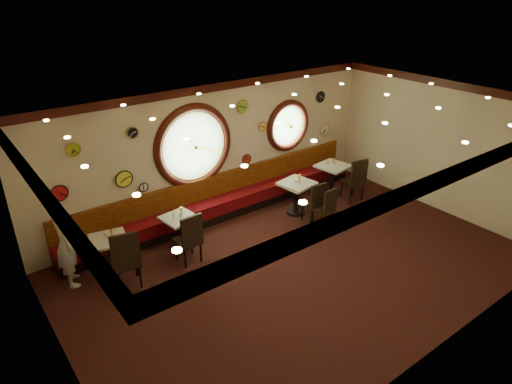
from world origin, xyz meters
name	(u,v)px	position (x,y,z in m)	size (l,w,h in m)	color
floor	(298,266)	(0.00, 0.00, 0.00)	(9.00, 6.00, 0.00)	black
ceiling	(305,112)	(0.00, 0.00, 3.20)	(9.00, 6.00, 0.02)	gold
wall_back	(216,151)	(0.00, 3.00, 1.60)	(9.00, 0.02, 3.20)	beige
wall_front	(445,270)	(0.00, -3.00, 1.60)	(9.00, 0.02, 3.20)	beige
wall_left	(53,283)	(-4.50, 0.00, 1.60)	(0.02, 6.00, 3.20)	beige
wall_right	(440,146)	(4.50, 0.00, 1.60)	(0.02, 6.00, 3.20)	beige
molding_back	(215,87)	(0.00, 2.95, 3.11)	(9.00, 0.10, 0.18)	#350E09
molding_front	(462,170)	(0.00, -2.95, 3.11)	(9.00, 0.10, 0.18)	#350E09
molding_left	(33,180)	(-4.45, 0.00, 3.11)	(0.10, 6.00, 0.18)	#350E09
molding_right	(451,84)	(4.45, 0.00, 3.11)	(0.10, 6.00, 0.18)	#350E09
banquette_base	(224,211)	(0.00, 2.72, 0.10)	(8.00, 0.55, 0.20)	black
banquette_seat	(224,202)	(0.00, 2.72, 0.35)	(8.00, 0.55, 0.30)	#5A070F
banquette_back	(219,184)	(0.00, 2.94, 0.75)	(8.00, 0.10, 0.55)	#5B1007
porthole_left_glass	(193,146)	(-0.60, 3.00, 1.85)	(1.66, 1.66, 0.02)	#91C174
porthole_left_frame	(194,146)	(-0.60, 2.98, 1.85)	(1.98, 1.98, 0.18)	#350E09
porthole_left_ring	(194,147)	(-0.60, 2.95, 1.85)	(1.61, 1.61, 0.03)	gold
porthole_right_glass	(287,126)	(2.20, 3.00, 1.80)	(1.10, 1.10, 0.02)	#91C174
porthole_right_frame	(288,126)	(2.20, 2.98, 1.80)	(1.38, 1.38, 0.18)	#350E09
porthole_right_ring	(289,126)	(2.20, 2.95, 1.80)	(1.09, 1.09, 0.03)	gold
wall_clock_0	(242,106)	(0.75, 2.96, 2.55)	(0.30, 0.30, 0.03)	#7CC13C
wall_clock_1	(73,150)	(-3.20, 2.96, 2.35)	(0.26, 0.26, 0.03)	#A3D129
wall_clock_2	(59,193)	(-3.60, 2.96, 1.55)	(0.32, 0.32, 0.03)	red
wall_clock_3	(262,126)	(1.35, 2.96, 1.95)	(0.22, 0.22, 0.03)	#FFD954
wall_clock_4	(143,187)	(-1.90, 2.96, 1.20)	(0.20, 0.20, 0.03)	white
wall_clock_5	(246,159)	(0.85, 2.96, 1.20)	(0.24, 0.24, 0.03)	red
wall_clock_6	(325,129)	(3.55, 2.96, 1.45)	(0.34, 0.34, 0.03)	white
wall_clock_7	(320,97)	(3.30, 2.96, 2.40)	(0.28, 0.28, 0.03)	black
wall_clock_8	(132,133)	(-2.00, 2.96, 2.45)	(0.24, 0.24, 0.03)	black
wall_clock_9	(124,179)	(-2.30, 2.96, 1.50)	(0.36, 0.36, 0.03)	#FAFA37
table_a	(110,251)	(-3.08, 2.10, 0.48)	(0.82, 0.82, 0.76)	black
table_b	(180,228)	(-1.55, 2.06, 0.47)	(0.75, 0.75, 0.74)	black
table_c	(296,194)	(1.49, 1.77, 0.50)	(0.79, 0.79, 0.79)	black
table_d	(296,194)	(1.48, 1.76, 0.52)	(0.86, 0.86, 0.82)	black
table_e	(332,176)	(2.96, 2.01, 0.52)	(0.85, 0.85, 0.83)	black
chair_a	(126,256)	(-3.01, 1.39, 0.70)	(0.61, 0.61, 0.76)	black
chair_b	(190,236)	(-1.67, 1.41, 0.64)	(0.48, 0.48, 0.70)	black
chair_c	(316,200)	(1.52, 1.12, 0.59)	(0.47, 0.47, 0.64)	black
chair_d	(327,205)	(1.56, 0.81, 0.57)	(0.45, 0.45, 0.61)	black
chair_e	(356,177)	(3.14, 1.36, 0.66)	(0.56, 0.56, 0.72)	black
condiment_a_salt	(104,235)	(-3.11, 2.18, 0.81)	(0.03, 0.03, 0.10)	silver
condiment_b_salt	(173,216)	(-1.68, 2.07, 0.80)	(0.04, 0.04, 0.11)	silver
condiment_c_salt	(296,182)	(1.46, 1.76, 0.84)	(0.03, 0.03, 0.09)	silver
condiment_d_salt	(295,181)	(1.41, 1.77, 0.88)	(0.04, 0.04, 0.11)	#BABBBF
condiment_a_pepper	(107,237)	(-3.09, 2.10, 0.80)	(0.03, 0.03, 0.09)	silver
condiment_b_pepper	(180,214)	(-1.53, 2.08, 0.79)	(0.04, 0.04, 0.10)	silver
condiment_c_pepper	(300,183)	(1.51, 1.68, 0.84)	(0.03, 0.03, 0.10)	silver
condiment_d_pepper	(298,180)	(1.51, 1.76, 0.87)	(0.03, 0.03, 0.09)	silver
condiment_a_bottle	(111,233)	(-2.98, 2.13, 0.83)	(0.05, 0.05, 0.15)	gold
condiment_b_bottle	(181,211)	(-1.46, 2.14, 0.83)	(0.05, 0.05, 0.17)	yellow
condiment_c_bottle	(299,178)	(1.63, 1.86, 0.86)	(0.05, 0.05, 0.14)	gold
condiment_d_bottle	(300,178)	(1.60, 1.80, 0.90)	(0.05, 0.05, 0.16)	yellow
condiment_e_salt	(328,163)	(2.86, 2.10, 0.88)	(0.04, 0.04, 0.10)	silver
condiment_e_pepper	(335,163)	(3.03, 2.00, 0.87)	(0.03, 0.03, 0.09)	silver
condiment_e_bottle	(334,160)	(3.10, 2.12, 0.90)	(0.04, 0.04, 0.14)	gold
waiter	(66,244)	(-3.81, 2.20, 0.86)	(0.63, 0.41, 1.72)	silver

